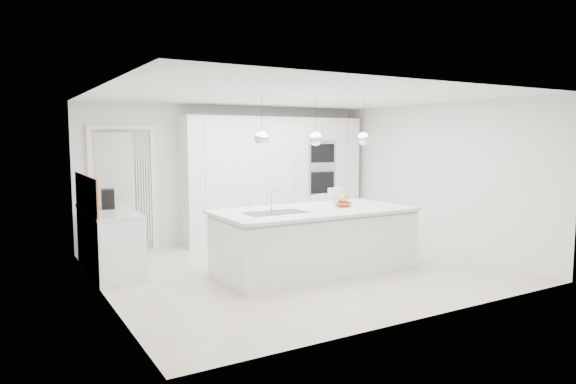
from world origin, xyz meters
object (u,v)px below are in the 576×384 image
bar_stool_left (323,225)px  bar_stool_right (340,221)px  island_base (315,242)px  fruit_bowl (343,204)px  espresso_machine (108,199)px

bar_stool_left → bar_stool_right: (0.35, 0.02, 0.05)m
island_base → bar_stool_right: bearing=38.3°
fruit_bowl → bar_stool_left: 0.88m
island_base → fruit_bowl: size_ratio=10.20×
fruit_bowl → espresso_machine: bearing=153.5°
fruit_bowl → bar_stool_left: (0.16, 0.74, -0.44)m
fruit_bowl → bar_stool_left: bar_stool_left is taller
island_base → espresso_machine: bearing=148.0°
bar_stool_left → fruit_bowl: bearing=-125.5°
fruit_bowl → bar_stool_right: bearing=56.2°
bar_stool_right → bar_stool_left: bearing=170.8°
bar_stool_right → island_base: bearing=-153.9°
fruit_bowl → bar_stool_left: bearing=77.9°
island_base → fruit_bowl: 0.73m
island_base → fruit_bowl: bearing=5.9°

